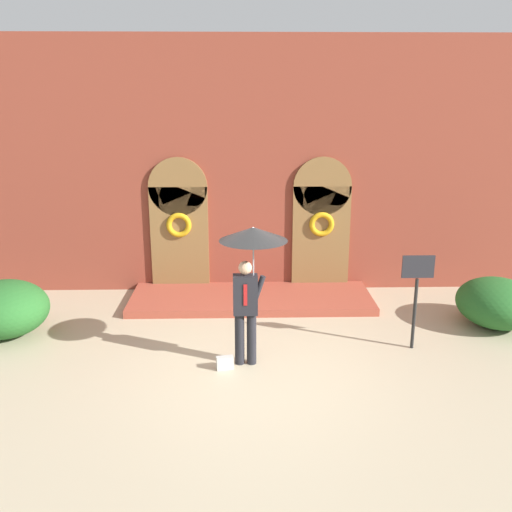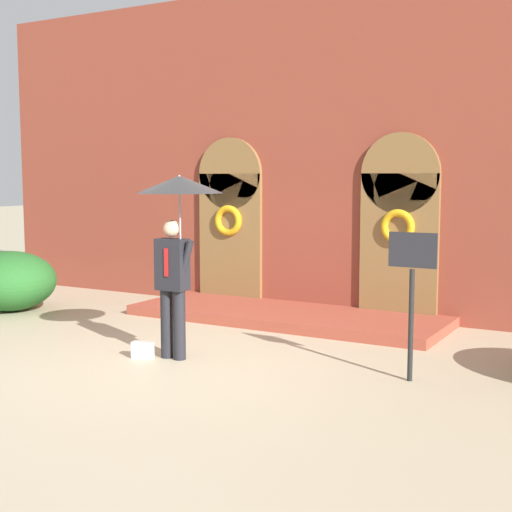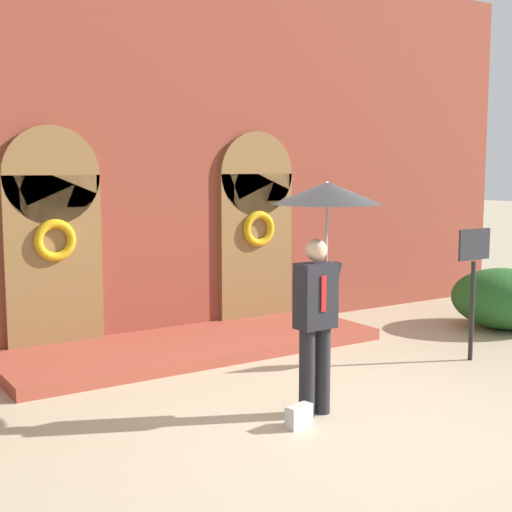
% 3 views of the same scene
% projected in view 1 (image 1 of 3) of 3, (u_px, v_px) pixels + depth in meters
% --- Properties ---
extents(ground_plane, '(80.00, 80.00, 0.00)m').
position_uv_depth(ground_plane, '(254.00, 367.00, 9.48)').
color(ground_plane, tan).
extents(building_facade, '(14.00, 2.30, 5.60)m').
position_uv_depth(building_facade, '(250.00, 172.00, 12.73)').
color(building_facade, brown).
rests_on(building_facade, ground).
extents(person_with_umbrella, '(1.10, 1.10, 2.36)m').
position_uv_depth(person_with_umbrella, '(251.00, 254.00, 9.10)').
color(person_with_umbrella, black).
rests_on(person_with_umbrella, ground).
extents(handbag, '(0.30, 0.17, 0.22)m').
position_uv_depth(handbag, '(225.00, 363.00, 9.40)').
color(handbag, '#B7B7B2').
rests_on(handbag, ground).
extents(sign_post, '(0.56, 0.06, 1.72)m').
position_uv_depth(sign_post, '(417.00, 286.00, 9.89)').
color(sign_post, black).
rests_on(sign_post, ground).
extents(shrub_left, '(1.63, 1.59, 1.05)m').
position_uv_depth(shrub_left, '(4.00, 309.00, 10.60)').
color(shrub_left, '#235B23').
rests_on(shrub_left, ground).
extents(shrub_right, '(1.54, 1.67, 0.93)m').
position_uv_depth(shrub_right, '(497.00, 303.00, 11.07)').
color(shrub_right, '#235B23').
rests_on(shrub_right, ground).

